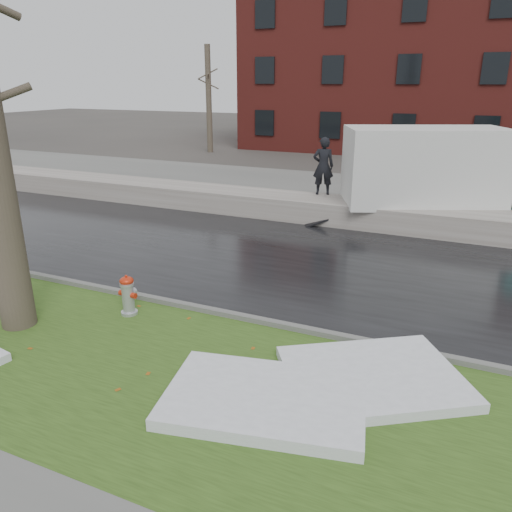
% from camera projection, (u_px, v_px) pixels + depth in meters
% --- Properties ---
extents(ground, '(120.00, 120.00, 0.00)m').
position_uv_depth(ground, '(201.00, 341.00, 8.91)').
color(ground, '#47423D').
rests_on(ground, ground).
extents(verge, '(60.00, 4.50, 0.04)m').
position_uv_depth(verge, '(161.00, 375.00, 7.82)').
color(verge, '#2A4517').
rests_on(verge, ground).
extents(road, '(60.00, 7.00, 0.03)m').
position_uv_depth(road, '(289.00, 261.00, 12.78)').
color(road, black).
rests_on(road, ground).
extents(parking_lot, '(60.00, 9.00, 0.03)m').
position_uv_depth(parking_lot, '(363.00, 196.00, 20.10)').
color(parking_lot, slate).
rests_on(parking_lot, ground).
extents(curb, '(60.00, 0.15, 0.14)m').
position_uv_depth(curb, '(226.00, 315.00, 9.75)').
color(curb, slate).
rests_on(curb, ground).
extents(snowbank, '(60.00, 1.60, 0.75)m').
position_uv_depth(snowbank, '(334.00, 211.00, 16.28)').
color(snowbank, '#A6A098').
rests_on(snowbank, ground).
extents(brick_building, '(26.00, 12.00, 10.00)m').
position_uv_depth(brick_building, '(457.00, 71.00, 32.32)').
color(brick_building, maroon).
rests_on(brick_building, ground).
extents(bg_tree_left, '(1.40, 1.62, 6.50)m').
position_uv_depth(bg_tree_left, '(209.00, 98.00, 31.36)').
color(bg_tree_left, brown).
rests_on(bg_tree_left, ground).
extents(bg_tree_center, '(1.40, 1.62, 6.50)m').
position_uv_depth(bg_tree_center, '(319.00, 98.00, 32.50)').
color(bg_tree_center, brown).
rests_on(bg_tree_center, ground).
extents(fire_hydrant, '(0.40, 0.34, 0.82)m').
position_uv_depth(fire_hydrant, '(128.00, 293.00, 9.71)').
color(fire_hydrant, '#B0B2B9').
rests_on(fire_hydrant, verge).
extents(box_truck, '(8.98, 5.00, 3.05)m').
position_uv_depth(box_truck, '(454.00, 175.00, 15.60)').
color(box_truck, black).
rests_on(box_truck, ground).
extents(worker, '(0.81, 0.67, 1.91)m').
position_uv_depth(worker, '(323.00, 166.00, 16.59)').
color(worker, black).
rests_on(worker, snowbank).
extents(snow_patch_near, '(3.27, 3.09, 0.16)m').
position_uv_depth(snow_patch_near, '(373.00, 377.00, 7.60)').
color(snow_patch_near, white).
rests_on(snow_patch_near, verge).
extents(snow_patch_side, '(3.11, 2.33, 0.18)m').
position_uv_depth(snow_patch_side, '(265.00, 399.00, 7.06)').
color(snow_patch_side, white).
rests_on(snow_patch_side, verge).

